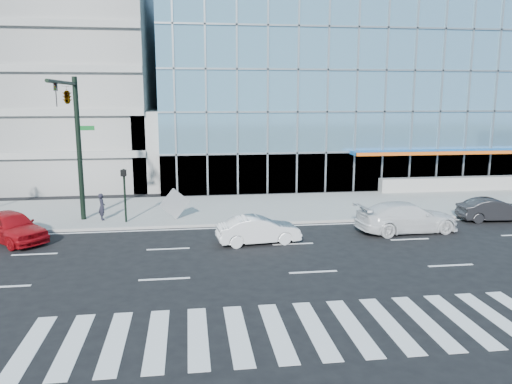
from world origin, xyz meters
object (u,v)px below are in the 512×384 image
Objects in this scene: red_sedan at (11,227)px; tilted_panel at (175,204)px; white_suv at (407,217)px; pedestrian at (102,207)px; dark_sedan at (494,210)px; white_sedan at (258,230)px; ped_signal_post at (124,187)px; traffic_signal at (71,114)px.

tilted_panel reaches higher than red_sedan.
white_suv is 16.86m from pedestrian.
tilted_panel is at bearing 86.94° from dark_sedan.
white_suv is at bearing -89.03° from white_sedan.
ped_signal_post is at bearing 169.47° from tilted_panel.
tilted_panel reaches higher than pedestrian.
ped_signal_post is 15.40m from white_suv.
ped_signal_post is 21.08m from dark_sedan.
traffic_signal is 11.62m from white_sedan.
tilted_panel is at bearing -118.03° from pedestrian.
traffic_signal reaches higher than ped_signal_post.
white_suv is (17.43, -3.14, -5.37)m from traffic_signal.
white_suv is 1.34× the size of white_sedan.
traffic_signal is 1.76× the size of red_sedan.
dark_sedan is at bearing -80.21° from white_suv.
white_sedan is (-8.08, -1.04, -0.12)m from white_suv.
white_sedan is (6.85, -4.55, -1.47)m from ped_signal_post.
white_sedan is at bearing -65.92° from tilted_panel.
ped_signal_post is 1.98m from pedestrian.
tilted_panel is (5.21, 0.66, -5.10)m from traffic_signal.
white_sedan is 14.32m from dark_sedan.
pedestrian is (-16.32, 4.22, 0.13)m from white_suv.
pedestrian is (-1.39, 0.71, -1.22)m from ped_signal_post.
tilted_panel is at bearing 34.22° from white_sedan.
pedestrian is (-22.32, 2.65, 0.27)m from dark_sedan.
traffic_signal is at bearing 112.17° from pedestrian.
traffic_signal is 24.12m from dark_sedan.
white_sedan is 0.89× the size of red_sedan.
traffic_signal is at bearing -5.37° from red_sedan.
pedestrian is 1.18× the size of tilted_panel.
white_sedan is (9.35, -4.18, -5.50)m from traffic_signal.
pedestrian is at bearing -4.15° from red_sedan.
ped_signal_post is 8.36m from white_sedan.
traffic_signal is at bearing 170.71° from tilted_panel.
red_sedan is (-26.14, -0.72, 0.12)m from dark_sedan.
dark_sedan is at bearing -85.84° from white_sedan.
white_sedan is 1.02× the size of dark_sedan.
pedestrian reaches higher than white_sedan.
ped_signal_post reaches higher than dark_sedan.
traffic_signal is 1.97× the size of white_sedan.
red_sedan reaches higher than white_sedan.
dark_sedan is 2.58× the size of pedestrian.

